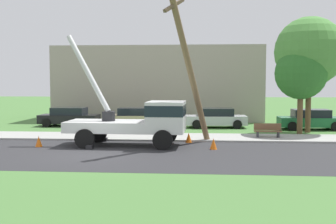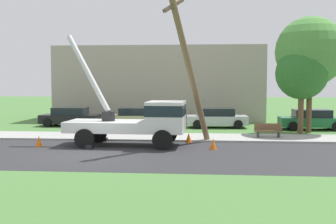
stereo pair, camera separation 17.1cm
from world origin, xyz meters
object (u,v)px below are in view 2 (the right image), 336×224
object	(u,v)px
parked_sedan_tan	(136,117)
parked_sedan_silver	(217,118)
parked_sedan_green	(312,120)
roadside_tree_near	(302,74)
traffic_cone_curbside	(189,138)
parked_sedan_black	(70,117)
utility_truck	(142,119)
leaning_utility_pole	(189,66)
traffic_cone_behind	(39,141)
park_bench	(268,131)
roadside_tree_far	(310,52)
traffic_cone_ahead	(213,144)

from	to	relation	value
parked_sedan_tan	parked_sedan_silver	distance (m)	6.03
parked_sedan_green	roadside_tree_near	xyz separation A→B (m)	(-1.32, -2.49, 3.16)
traffic_cone_curbside	parked_sedan_black	xyz separation A→B (m)	(-9.28, 7.95, 0.43)
utility_truck	leaning_utility_pole	size ratio (longest dim) A/B	0.82
parked_sedan_tan	parked_sedan_silver	bearing A→B (deg)	-0.89
traffic_cone_behind	park_bench	size ratio (longest dim) A/B	0.35
traffic_cone_curbside	roadside_tree_near	bearing A→B (deg)	32.79
traffic_cone_behind	parked_sedan_tan	xyz separation A→B (m)	(3.49, 9.99, 0.43)
utility_truck	parked_sedan_black	xyz separation A→B (m)	(-6.85, 9.25, -0.70)
traffic_cone_curbside	roadside_tree_far	distance (m)	10.67
parked_sedan_silver	roadside_tree_near	xyz separation A→B (m)	(5.27, -3.30, 3.16)
traffic_cone_behind	traffic_cone_curbside	distance (m)	8.00
utility_truck	traffic_cone_curbside	distance (m)	2.98
utility_truck	roadside_tree_near	xyz separation A→B (m)	(9.49, 5.85, 2.46)
leaning_utility_pole	traffic_cone_behind	world-z (taller)	leaning_utility_pole
leaning_utility_pole	traffic_cone_behind	bearing A→B (deg)	-172.02
traffic_cone_ahead	roadside_tree_far	distance (m)	11.11
leaning_utility_pole	roadside_tree_near	size ratio (longest dim) A/B	1.48
parked_sedan_tan	leaning_utility_pole	bearing A→B (deg)	-64.37
parked_sedan_black	leaning_utility_pole	bearing A→B (deg)	-43.74
traffic_cone_curbside	roadside_tree_far	size ratio (longest dim) A/B	0.07
leaning_utility_pole	traffic_cone_ahead	size ratio (longest dim) A/B	14.70
utility_truck	park_bench	bearing A→B (deg)	25.02
parked_sedan_silver	parked_sedan_green	xyz separation A→B (m)	(6.59, -0.81, 0.00)
traffic_cone_ahead	traffic_cone_curbside	xyz separation A→B (m)	(-1.30, 2.20, 0.00)
roadside_tree_near	roadside_tree_far	world-z (taller)	roadside_tree_far
traffic_cone_behind	roadside_tree_near	distance (m)	16.59
parked_sedan_tan	parked_sedan_green	size ratio (longest dim) A/B	1.02
parked_sedan_black	parked_sedan_tan	distance (m)	5.04
parked_sedan_black	roadside_tree_near	world-z (taller)	roadside_tree_near
parked_sedan_green	traffic_cone_ahead	bearing A→B (deg)	-127.46
parked_sedan_tan	roadside_tree_far	size ratio (longest dim) A/B	0.59
traffic_cone_behind	parked_sedan_green	xyz separation A→B (m)	(16.11, 9.09, 0.43)
roadside_tree_far	traffic_cone_behind	bearing A→B (deg)	-154.59
leaning_utility_pole	roadside_tree_far	world-z (taller)	leaning_utility_pole
utility_truck	traffic_cone_ahead	xyz separation A→B (m)	(3.73, -0.89, -1.13)
parked_sedan_tan	roadside_tree_near	distance (m)	12.21
traffic_cone_behind	parked_sedan_black	bearing A→B (deg)	98.84
parked_sedan_tan	roadside_tree_near	xyz separation A→B (m)	(11.30, -3.39, 3.16)
traffic_cone_curbside	utility_truck	bearing A→B (deg)	-151.74
traffic_cone_curbside	roadside_tree_far	xyz separation A→B (m)	(7.76, 5.31, 5.05)
utility_truck	traffic_cone_ahead	distance (m)	4.00
traffic_cone_curbside	roadside_tree_near	size ratio (longest dim) A/B	0.10
parked_sedan_black	utility_truck	bearing A→B (deg)	-53.47
leaning_utility_pole	traffic_cone_curbside	bearing A→B (deg)	91.70
traffic_cone_ahead	parked_sedan_black	distance (m)	14.67
leaning_utility_pole	parked_sedan_green	world-z (taller)	leaning_utility_pole
leaning_utility_pole	parked_sedan_tan	xyz separation A→B (m)	(-4.27, 8.90, -3.48)
parked_sedan_black	parked_sedan_green	world-z (taller)	same
traffic_cone_behind	parked_sedan_tan	world-z (taller)	parked_sedan_tan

